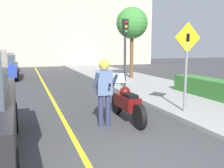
# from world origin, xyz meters

# --- Properties ---
(sidewalk_curb) EXTENTS (4.40, 44.00, 0.12)m
(sidewalk_curb) POSITION_xyz_m (4.80, 4.00, 0.06)
(sidewalk_curb) COLOR gray
(sidewalk_curb) RESTS_ON ground
(road_center_line) EXTENTS (0.12, 36.00, 0.01)m
(road_center_line) POSITION_xyz_m (-0.60, 6.00, 0.00)
(road_center_line) COLOR yellow
(road_center_line) RESTS_ON ground
(building_backdrop) EXTENTS (28.00, 1.20, 9.00)m
(building_backdrop) POSITION_xyz_m (0.00, 26.00, 4.50)
(building_backdrop) COLOR #B2A38E
(building_backdrop) RESTS_ON ground
(motorcycle) EXTENTS (0.62, 2.35, 1.32)m
(motorcycle) POSITION_xyz_m (1.16, 2.76, 0.52)
(motorcycle) COLOR black
(motorcycle) RESTS_ON ground
(person_biker) EXTENTS (0.59, 0.49, 1.82)m
(person_biker) POSITION_xyz_m (0.38, 2.45, 1.13)
(person_biker) COLOR #282D4C
(person_biker) RESTS_ON ground
(crossing_sign) EXTENTS (0.91, 0.08, 2.76)m
(crossing_sign) POSITION_xyz_m (3.13, 2.72, 1.78)
(crossing_sign) COLOR slate
(crossing_sign) RESTS_ON sidewalk_curb
(traffic_light) EXTENTS (0.26, 0.30, 3.39)m
(traffic_light) POSITION_xyz_m (3.12, 7.72, 2.49)
(traffic_light) COLOR #2D2D30
(traffic_light) RESTS_ON sidewalk_curb
(hedge_row) EXTENTS (0.90, 4.31, 0.71)m
(hedge_row) POSITION_xyz_m (5.60, 4.25, 0.48)
(hedge_row) COLOR #33702D
(hedge_row) RESTS_ON sidewalk_curb
(street_tree) EXTENTS (2.06, 2.06, 4.64)m
(street_tree) POSITION_xyz_m (5.17, 11.57, 3.69)
(street_tree) COLOR brown
(street_tree) RESTS_ON sidewalk_curb
(parked_car_blue) EXTENTS (1.88, 4.20, 1.68)m
(parked_car_blue) POSITION_xyz_m (-3.00, 14.33, 0.86)
(parked_car_blue) COLOR black
(parked_car_blue) RESTS_ON ground
(parked_car_white) EXTENTS (1.88, 4.20, 1.68)m
(parked_car_white) POSITION_xyz_m (-3.31, 19.95, 0.86)
(parked_car_white) COLOR black
(parked_car_white) RESTS_ON ground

